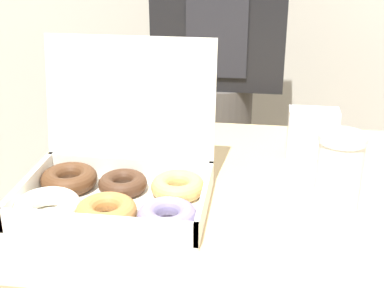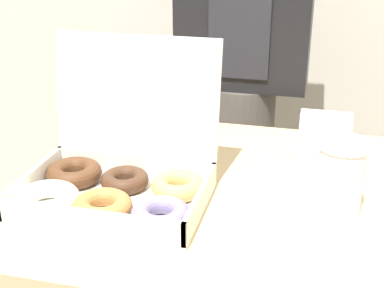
# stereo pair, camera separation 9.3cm
# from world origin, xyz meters

# --- Properties ---
(donut_box) EXTENTS (0.34, 0.27, 0.27)m
(donut_box) POSITION_xyz_m (-0.30, -0.09, 0.81)
(donut_box) COLOR white
(donut_box) RESTS_ON table
(coffee_cup) EXTENTS (0.08, 0.08, 0.14)m
(coffee_cup) POSITION_xyz_m (0.08, -0.05, 0.84)
(coffee_cup) COLOR white
(coffee_cup) RESTS_ON table
(napkin_holder) EXTENTS (0.10, 0.05, 0.10)m
(napkin_holder) POSITION_xyz_m (0.06, 0.17, 0.82)
(napkin_holder) COLOR silver
(napkin_holder) RESTS_ON table
(person_customer) EXTENTS (0.36, 0.23, 1.58)m
(person_customer) POSITION_xyz_m (-0.18, 0.57, 0.92)
(person_customer) COLOR #4C4742
(person_customer) RESTS_ON ground_plane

